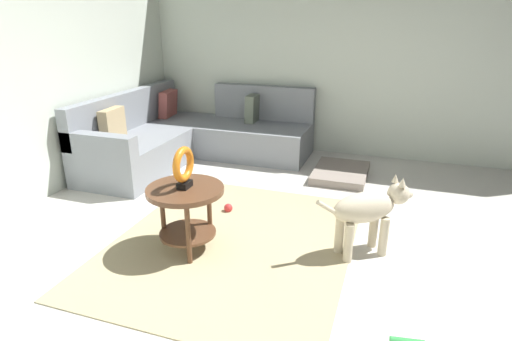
{
  "coord_description": "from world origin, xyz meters",
  "views": [
    {
      "loc": [
        -2.7,
        -0.48,
        1.79
      ],
      "look_at": [
        0.45,
        0.6,
        0.55
      ],
      "focal_mm": 29.62,
      "sensor_mm": 36.0,
      "label": 1
    }
  ],
  "objects_px": {
    "sectional_couch": "(191,137)",
    "dog_bed_mat": "(341,173)",
    "side_table": "(186,202)",
    "dog_toy_ball": "(228,208)",
    "dog": "(369,210)",
    "torus_sculpture": "(184,167)"
  },
  "relations": [
    {
      "from": "sectional_couch",
      "to": "side_table",
      "type": "distance_m",
      "value": 2.29
    },
    {
      "from": "side_table",
      "to": "dog",
      "type": "xyz_separation_m",
      "value": [
        0.41,
        -1.35,
        -0.04
      ]
    },
    {
      "from": "sectional_couch",
      "to": "dog_bed_mat",
      "type": "distance_m",
      "value": 1.95
    },
    {
      "from": "side_table",
      "to": "dog_bed_mat",
      "type": "bearing_deg",
      "value": -24.36
    },
    {
      "from": "dog_toy_ball",
      "to": "side_table",
      "type": "bearing_deg",
      "value": 176.88
    },
    {
      "from": "dog_toy_ball",
      "to": "sectional_couch",
      "type": "bearing_deg",
      "value": 38.82
    },
    {
      "from": "torus_sculpture",
      "to": "dog",
      "type": "bearing_deg",
      "value": -73.15
    },
    {
      "from": "torus_sculpture",
      "to": "dog_bed_mat",
      "type": "distance_m",
      "value": 2.33
    },
    {
      "from": "sectional_couch",
      "to": "dog_bed_mat",
      "type": "height_order",
      "value": "sectional_couch"
    },
    {
      "from": "torus_sculpture",
      "to": "dog",
      "type": "height_order",
      "value": "torus_sculpture"
    },
    {
      "from": "dog",
      "to": "dog_toy_ball",
      "type": "relative_size",
      "value": 8.48
    },
    {
      "from": "dog_bed_mat",
      "to": "dog",
      "type": "xyz_separation_m",
      "value": [
        -1.63,
        -0.43,
        0.33
      ]
    },
    {
      "from": "dog_bed_mat",
      "to": "dog",
      "type": "relative_size",
      "value": 1.14
    },
    {
      "from": "torus_sculpture",
      "to": "dog_toy_ball",
      "type": "height_order",
      "value": "torus_sculpture"
    },
    {
      "from": "dog_bed_mat",
      "to": "dog",
      "type": "height_order",
      "value": "dog"
    },
    {
      "from": "torus_sculpture",
      "to": "dog_bed_mat",
      "type": "height_order",
      "value": "torus_sculpture"
    },
    {
      "from": "torus_sculpture",
      "to": "dog",
      "type": "distance_m",
      "value": 1.45
    },
    {
      "from": "sectional_couch",
      "to": "torus_sculpture",
      "type": "xyz_separation_m",
      "value": [
        -2.05,
        -1.01,
        0.42
      ]
    },
    {
      "from": "torus_sculpture",
      "to": "dog_toy_ball",
      "type": "bearing_deg",
      "value": -3.12
    },
    {
      "from": "sectional_couch",
      "to": "side_table",
      "type": "relative_size",
      "value": 3.75
    },
    {
      "from": "dog_toy_ball",
      "to": "dog",
      "type": "bearing_deg",
      "value": -104.17
    },
    {
      "from": "sectional_couch",
      "to": "dog_toy_ball",
      "type": "relative_size",
      "value": 27.18
    }
  ]
}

